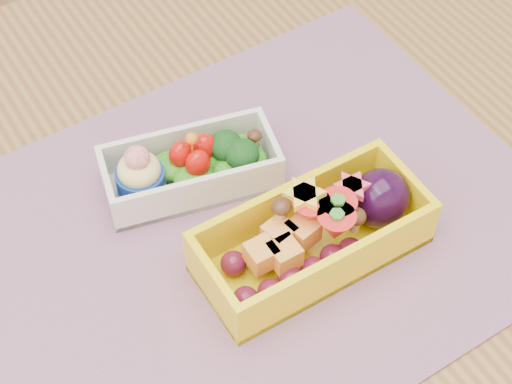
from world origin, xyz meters
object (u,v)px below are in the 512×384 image
table (260,289)px  bento_yellow (317,234)px  placemat (252,227)px  bento_white (190,168)px

table → bento_yellow: (0.02, -0.05, 0.13)m
table → placemat: size_ratio=2.40×
table → placemat: bearing=150.4°
table → bento_white: bento_white is taller
placemat → bento_white: bento_white is taller
placemat → bento_white: size_ratio=3.03×
bento_white → bento_yellow: 0.13m
bento_yellow → bento_white: bearing=113.6°
bento_white → table: bearing=-55.7°
placemat → bento_white: bearing=106.7°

